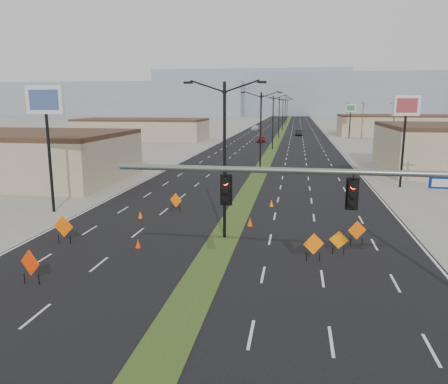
% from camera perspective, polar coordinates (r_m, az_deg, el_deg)
% --- Properties ---
extents(ground, '(600.00, 600.00, 0.00)m').
position_cam_1_polar(ground, '(18.12, -6.40, -17.30)').
color(ground, gray).
rests_on(ground, ground).
extents(road_surface, '(25.00, 400.00, 0.02)m').
position_cam_1_polar(road_surface, '(115.64, 7.21, 7.18)').
color(road_surface, black).
rests_on(road_surface, ground).
extents(median_strip, '(2.00, 400.00, 0.04)m').
position_cam_1_polar(median_strip, '(115.64, 7.21, 7.18)').
color(median_strip, '#304E1B').
rests_on(median_strip, ground).
extents(building_sw_far, '(30.00, 14.00, 4.50)m').
position_cam_1_polar(building_sw_far, '(106.85, -10.68, 7.93)').
color(building_sw_far, tan).
rests_on(building_sw_far, ground).
extents(building_se_far, '(44.00, 16.00, 5.00)m').
position_cam_1_polar(building_se_far, '(129.79, 24.60, 7.82)').
color(building_se_far, tan).
rests_on(building_se_far, ground).
extents(mesa_west, '(180.00, 50.00, 22.00)m').
position_cam_1_polar(mesa_west, '(320.40, -13.75, 11.69)').
color(mesa_west, '#818EA1').
rests_on(mesa_west, ground).
extents(mesa_center, '(220.00, 50.00, 28.00)m').
position_cam_1_polar(mesa_center, '(317.27, 16.20, 12.11)').
color(mesa_center, '#818EA1').
rests_on(mesa_center, ground).
extents(mesa_backdrop, '(140.00, 50.00, 32.00)m').
position_cam_1_polar(mesa_backdrop, '(337.07, 3.62, 12.82)').
color(mesa_backdrop, '#818EA1').
rests_on(mesa_backdrop, ground).
extents(signal_mast, '(16.30, 0.60, 8.00)m').
position_cam_1_polar(signal_mast, '(18.14, 22.17, -1.82)').
color(signal_mast, slate).
rests_on(signal_mast, ground).
extents(streetlight_0, '(5.15, 0.24, 10.02)m').
position_cam_1_polar(streetlight_0, '(27.79, 0.07, 4.76)').
color(streetlight_0, black).
rests_on(streetlight_0, ground).
extents(streetlight_1, '(5.15, 0.24, 10.02)m').
position_cam_1_polar(streetlight_1, '(55.51, 4.81, 8.14)').
color(streetlight_1, black).
rests_on(streetlight_1, ground).
extents(streetlight_2, '(5.15, 0.24, 10.02)m').
position_cam_1_polar(streetlight_2, '(83.41, 6.40, 9.26)').
color(streetlight_2, black).
rests_on(streetlight_2, ground).
extents(streetlight_3, '(5.15, 0.24, 10.02)m').
position_cam_1_polar(streetlight_3, '(111.37, 7.20, 9.81)').
color(streetlight_3, black).
rests_on(streetlight_3, ground).
extents(streetlight_4, '(5.15, 0.24, 10.02)m').
position_cam_1_polar(streetlight_4, '(139.34, 7.68, 10.14)').
color(streetlight_4, black).
rests_on(streetlight_4, ground).
extents(streetlight_5, '(5.15, 0.24, 10.02)m').
position_cam_1_polar(streetlight_5, '(167.32, 8.00, 10.36)').
color(streetlight_5, black).
rests_on(streetlight_5, ground).
extents(streetlight_6, '(5.15, 0.24, 10.02)m').
position_cam_1_polar(streetlight_6, '(195.31, 8.23, 10.52)').
color(streetlight_6, black).
rests_on(streetlight_6, ground).
extents(utility_pole_1, '(1.60, 0.20, 9.00)m').
position_cam_1_polar(utility_pole_1, '(76.92, 21.24, 7.80)').
color(utility_pole_1, '#4C3823').
rests_on(utility_pole_1, ground).
extents(utility_pole_2, '(1.60, 0.20, 9.00)m').
position_cam_1_polar(utility_pole_2, '(111.39, 17.63, 8.98)').
color(utility_pole_2, '#4C3823').
rests_on(utility_pole_2, ground).
extents(utility_pole_3, '(1.60, 0.20, 9.00)m').
position_cam_1_polar(utility_pole_3, '(146.11, 15.72, 9.59)').
color(utility_pole_3, '#4C3823').
rests_on(utility_pole_3, ground).
extents(car_left, '(1.62, 3.98, 1.35)m').
position_cam_1_polar(car_left, '(98.55, 4.87, 6.88)').
color(car_left, maroon).
rests_on(car_left, ground).
extents(car_mid, '(1.99, 4.83, 1.56)m').
position_cam_1_polar(car_mid, '(120.09, 9.72, 7.64)').
color(car_mid, black).
rests_on(car_mid, ground).
extents(car_far, '(2.65, 5.65, 1.60)m').
position_cam_1_polar(car_far, '(140.26, 4.10, 8.33)').
color(car_far, silver).
rests_on(car_far, ground).
extents(construction_sign_0, '(1.37, 0.19, 1.83)m').
position_cam_1_polar(construction_sign_0, '(29.14, -20.22, -4.36)').
color(construction_sign_0, '#DB4D04').
rests_on(construction_sign_0, ground).
extents(construction_sign_1, '(1.26, 0.49, 1.77)m').
position_cam_1_polar(construction_sign_1, '(23.43, -23.99, -8.59)').
color(construction_sign_1, red).
rests_on(construction_sign_1, ground).
extents(construction_sign_2, '(1.08, 0.52, 1.55)m').
position_cam_1_polar(construction_sign_2, '(35.59, -6.32, -1.17)').
color(construction_sign_2, '#FF5F05').
rests_on(construction_sign_2, ground).
extents(construction_sign_3, '(1.16, 0.45, 1.62)m').
position_cam_1_polar(construction_sign_3, '(24.98, 11.63, -6.79)').
color(construction_sign_3, '#FC6B05').
rests_on(construction_sign_3, ground).
extents(construction_sign_4, '(1.08, 0.13, 1.44)m').
position_cam_1_polar(construction_sign_4, '(26.40, 14.76, -6.19)').
color(construction_sign_4, orange).
rests_on(construction_sign_4, ground).
extents(construction_sign_5, '(1.14, 0.39, 1.57)m').
position_cam_1_polar(construction_sign_5, '(28.33, 16.98, -4.92)').
color(construction_sign_5, '#EA5804').
rests_on(construction_sign_5, ground).
extents(cone_0, '(0.38, 0.38, 0.57)m').
position_cam_1_polar(cone_0, '(27.34, -11.16, -6.62)').
color(cone_0, red).
rests_on(cone_0, ground).
extents(cone_1, '(0.49, 0.49, 0.65)m').
position_cam_1_polar(cone_1, '(31.47, 3.41, -3.91)').
color(cone_1, '#E14204').
rests_on(cone_1, ground).
extents(cone_2, '(0.35, 0.35, 0.58)m').
position_cam_1_polar(cone_2, '(37.48, 6.22, -1.48)').
color(cone_2, orange).
rests_on(cone_2, ground).
extents(cone_3, '(0.44, 0.44, 0.58)m').
position_cam_1_polar(cone_3, '(34.13, -10.88, -2.93)').
color(cone_3, '#FF4D05').
rests_on(cone_3, ground).
extents(pole_sign_west, '(3.29, 0.72, 10.04)m').
position_cam_1_polar(pole_sign_west, '(37.31, -22.27, 9.98)').
color(pole_sign_west, black).
rests_on(pole_sign_west, ground).
extents(pole_sign_east_near, '(2.95, 1.61, 9.47)m').
position_cam_1_polar(pole_sign_east_near, '(48.81, 22.69, 9.55)').
color(pole_sign_east_near, black).
rests_on(pole_sign_east_near, ground).
extents(pole_sign_east_far, '(2.63, 1.42, 8.33)m').
position_cam_1_polar(pole_sign_east_far, '(112.65, 16.19, 10.14)').
color(pole_sign_east_far, black).
rests_on(pole_sign_east_far, ground).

